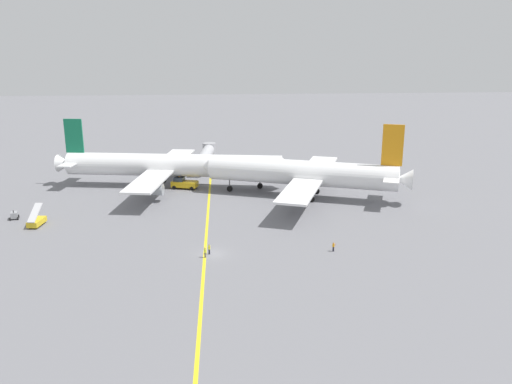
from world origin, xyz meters
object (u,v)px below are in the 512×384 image
ground_crew_ramp_agent_by_cones (333,247)px  gse_stair_truck_yellow (36,221)px  airliner_being_pushed (303,173)px  jet_bridge (206,154)px  ground_crew_marshaller_foreground (209,249)px  airliner_at_gate_left (172,165)px  gse_gpu_cart_small (14,215)px  ground_crew_wing_walker_right (205,252)px  pushback_tug (184,183)px

ground_crew_ramp_agent_by_cones → gse_stair_truck_yellow: bearing=161.6°
airliner_being_pushed → jet_bridge: bearing=124.2°
gse_stair_truck_yellow → ground_crew_marshaller_foreground: gse_stair_truck_yellow is taller
airliner_at_gate_left → gse_stair_truck_yellow: size_ratio=11.87×
gse_gpu_cart_small → ground_crew_wing_walker_right: 44.09m
airliner_at_gate_left → pushback_tug: (2.82, -1.85, -4.01)m
ground_crew_marshaller_foreground → gse_gpu_cart_small: bearing=150.4°
gse_gpu_cart_small → ground_crew_marshaller_foreground: bearing=-29.6°
ground_crew_marshaller_foreground → airliner_at_gate_left: bearing=101.2°
ground_crew_wing_walker_right → jet_bridge: (0.18, 65.23, 2.93)m
ground_crew_marshaller_foreground → jet_bridge: size_ratio=0.08×
airliner_being_pushed → ground_crew_wing_walker_right: 40.13m
jet_bridge → pushback_tug: bearing=-103.8°
ground_crew_ramp_agent_by_cones → airliner_being_pushed: bearing=88.8°
gse_gpu_cart_small → gse_stair_truck_yellow: (5.71, -4.66, 0.23)m
airliner_at_gate_left → jet_bridge: 21.68m
gse_gpu_cart_small → ground_crew_marshaller_foreground: 43.94m
airliner_being_pushed → ground_crew_ramp_agent_by_cones: size_ratio=29.19×
ground_crew_marshaller_foreground → airliner_being_pushed: bearing=56.5°
airliner_being_pushed → ground_crew_ramp_agent_by_cones: airliner_being_pushed is taller
gse_gpu_cart_small → ground_crew_wing_walker_right: size_ratio=1.38×
airliner_at_gate_left → gse_gpu_cart_small: (-29.56, -22.13, -4.48)m
ground_crew_wing_walker_right → jet_bridge: size_ratio=0.08×
gse_gpu_cart_small → jet_bridge: size_ratio=0.11×
airliner_at_gate_left → jet_bridge: airliner_at_gate_left is taller
gse_stair_truck_yellow → ground_crew_marshaller_foreground: bearing=-27.6°
ground_crew_wing_walker_right → pushback_tug: bearing=96.8°
gse_gpu_cart_small → ground_crew_ramp_agent_by_cones: 62.84m
airliner_being_pushed → ground_crew_wing_walker_right: (-21.84, -33.35, -4.61)m
ground_crew_marshaller_foreground → jet_bridge: (-0.47, 63.83, 2.95)m
airliner_at_gate_left → airliner_being_pushed: (29.85, -11.85, 0.25)m
airliner_being_pushed → pushback_tug: bearing=159.7°
pushback_tug → ground_crew_wing_walker_right: bearing=-83.2°
pushback_tug → gse_stair_truck_yellow: bearing=-136.9°
pushback_tug → gse_gpu_cart_small: size_ratio=3.86×
gse_stair_truck_yellow → jet_bridge: bearing=55.6°
ground_crew_marshaller_foreground → ground_crew_wing_walker_right: bearing=-115.1°
gse_stair_truck_yellow → gse_gpu_cart_small: bearing=140.8°
ground_crew_wing_walker_right → jet_bridge: jet_bridge is taller
pushback_tug → ground_crew_ramp_agent_by_cones: 50.11m
gse_gpu_cart_small → gse_stair_truck_yellow: gse_stair_truck_yellow is taller
airliner_at_gate_left → gse_stair_truck_yellow: 36.12m
ground_crew_ramp_agent_by_cones → pushback_tug: bearing=121.7°
airliner_being_pushed → gse_gpu_cart_small: airliner_being_pushed is taller
gse_stair_truck_yellow → jet_bridge: 56.80m
airliner_at_gate_left → ground_crew_wing_walker_right: airliner_at_gate_left is taller
gse_gpu_cart_small → ground_crew_ramp_agent_by_cones: gse_gpu_cart_small is taller
pushback_tug → gse_gpu_cart_small: 38.21m
airliner_at_gate_left → ground_crew_wing_walker_right: 46.11m
airliner_at_gate_left → ground_crew_ramp_agent_by_cones: bearing=-56.7°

